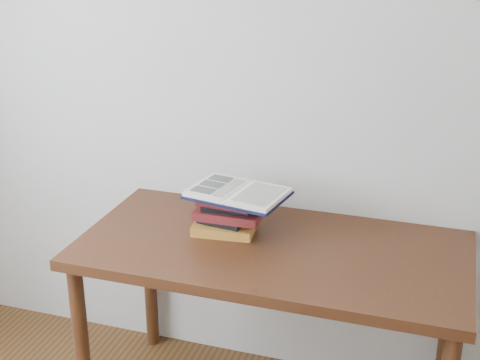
% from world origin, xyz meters
% --- Properties ---
extents(desk, '(1.49, 0.74, 0.80)m').
position_xyz_m(desk, '(0.12, 1.38, 0.70)').
color(desk, '#4A2012').
rests_on(desk, ground).
extents(book_stack, '(0.28, 0.20, 0.16)m').
position_xyz_m(book_stack, '(-0.09, 1.45, 0.87)').
color(book_stack, '#BA632A').
rests_on(book_stack, desk).
extents(open_book, '(0.41, 0.31, 0.03)m').
position_xyz_m(open_book, '(-0.04, 1.45, 0.97)').
color(open_book, black).
rests_on(open_book, book_stack).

